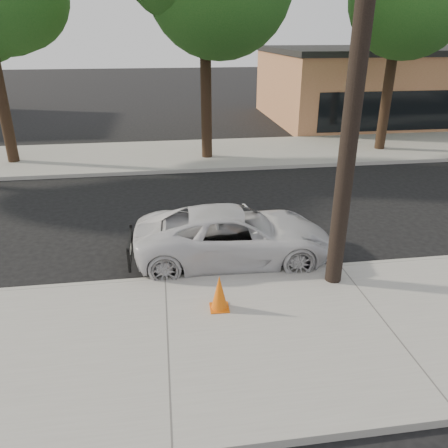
{
  "coord_description": "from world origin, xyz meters",
  "views": [
    {
      "loc": [
        0.1,
        -10.44,
        5.08
      ],
      "look_at": [
        1.41,
        -1.32,
        1.0
      ],
      "focal_mm": 35.0,
      "sensor_mm": 36.0,
      "label": 1
    }
  ],
  "objects": [
    {
      "name": "ground",
      "position": [
        0.0,
        0.0,
        0.0
      ],
      "size": [
        120.0,
        120.0,
        0.0
      ],
      "primitive_type": "plane",
      "color": "black",
      "rests_on": "ground"
    },
    {
      "name": "near_sidewalk",
      "position": [
        0.0,
        -4.3,
        0.07
      ],
      "size": [
        90.0,
        4.4,
        0.15
      ],
      "primitive_type": "cube",
      "color": "gray",
      "rests_on": "ground"
    },
    {
      "name": "far_sidewalk",
      "position": [
        0.0,
        8.5,
        0.07
      ],
      "size": [
        90.0,
        5.0,
        0.15
      ],
      "primitive_type": "cube",
      "color": "gray",
      "rests_on": "ground"
    },
    {
      "name": "curb_near",
      "position": [
        0.0,
        -2.1,
        0.07
      ],
      "size": [
        90.0,
        0.12,
        0.16
      ],
      "primitive_type": "cube",
      "color": "#9E9B93",
      "rests_on": "ground"
    },
    {
      "name": "building_main",
      "position": [
        16.0,
        16.0,
        2.0
      ],
      "size": [
        18.0,
        10.0,
        4.0
      ],
      "primitive_type": "cube",
      "color": "#A76745",
      "rests_on": "ground"
    },
    {
      "name": "utility_pole",
      "position": [
        3.6,
        -2.7,
        4.7
      ],
      "size": [
        1.4,
        0.34,
        9.0
      ],
      "color": "black",
      "rests_on": "near_sidewalk"
    },
    {
      "name": "police_cruiser",
      "position": [
        1.68,
        -1.21,
        0.65
      ],
      "size": [
        4.75,
        2.34,
        1.3
      ],
      "primitive_type": "imported",
      "rotation": [
        0.0,
        0.0,
        1.53
      ],
      "color": "silver",
      "rests_on": "ground"
    },
    {
      "name": "traffic_cone",
      "position": [
        1.02,
        -3.41,
        0.5
      ],
      "size": [
        0.38,
        0.38,
        0.72
      ],
      "rotation": [
        0.0,
        0.0,
        -0.03
      ],
      "color": "#E25E0B",
      "rests_on": "near_sidewalk"
    }
  ]
}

